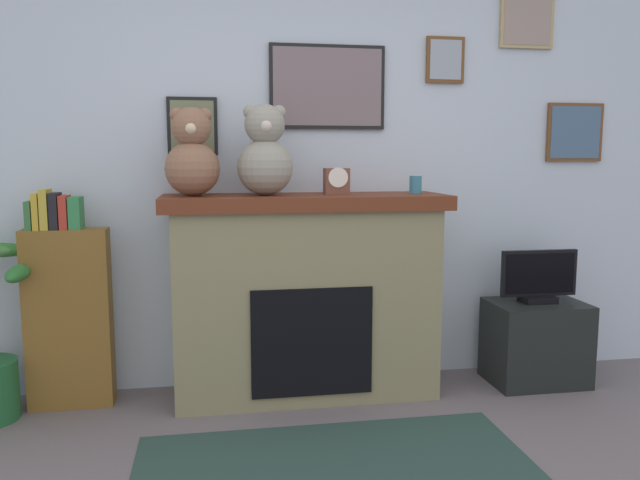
{
  "coord_description": "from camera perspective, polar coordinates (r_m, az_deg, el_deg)",
  "views": [
    {
      "loc": [
        -0.49,
        -1.79,
        1.38
      ],
      "look_at": [
        0.1,
        1.7,
        0.91
      ],
      "focal_mm": 35.03,
      "sensor_mm": 36.0,
      "label": 1
    }
  ],
  "objects": [
    {
      "name": "back_wall",
      "position": [
        3.82,
        -2.2,
        6.48
      ],
      "size": [
        5.2,
        0.15,
        2.6
      ],
      "color": "silver",
      "rests_on": "ground_plane"
    },
    {
      "name": "fireplace",
      "position": [
        3.61,
        -1.32,
        -5.03
      ],
      "size": [
        1.6,
        0.54,
        1.17
      ],
      "color": "#847C58",
      "rests_on": "ground_plane"
    },
    {
      "name": "bookshelf",
      "position": [
        3.71,
        -22.03,
        -5.97
      ],
      "size": [
        0.45,
        0.16,
        1.21
      ],
      "color": "brown",
      "rests_on": "ground_plane"
    },
    {
      "name": "tv_stand",
      "position": [
        4.09,
        19.09,
        -8.83
      ],
      "size": [
        0.57,
        0.4,
        0.5
      ],
      "primitive_type": "cube",
      "color": "black",
      "rests_on": "ground_plane"
    },
    {
      "name": "television",
      "position": [
        4.0,
        19.35,
        -3.32
      ],
      "size": [
        0.48,
        0.14,
        0.32
      ],
      "color": "black",
      "rests_on": "tv_stand"
    },
    {
      "name": "area_rug",
      "position": [
        2.96,
        1.48,
        -20.11
      ],
      "size": [
        1.8,
        0.94,
        0.01
      ],
      "primitive_type": "cube",
      "color": "#273E38",
      "rests_on": "ground_plane"
    },
    {
      "name": "candle_jar",
      "position": [
        3.66,
        8.72,
        5.01
      ],
      "size": [
        0.07,
        0.07,
        0.1
      ],
      "primitive_type": "cylinder",
      "color": "teal",
      "rests_on": "fireplace"
    },
    {
      "name": "mantel_clock",
      "position": [
        3.54,
        1.52,
        5.38
      ],
      "size": [
        0.14,
        0.1,
        0.15
      ],
      "color": "brown",
      "rests_on": "fireplace"
    },
    {
      "name": "teddy_bear_tan",
      "position": [
        3.47,
        -11.61,
        7.5
      ],
      "size": [
        0.3,
        0.3,
        0.48
      ],
      "color": "#895F48",
      "rests_on": "fireplace"
    },
    {
      "name": "teddy_bear_brown",
      "position": [
        3.48,
        -5.04,
        7.78
      ],
      "size": [
        0.31,
        0.31,
        0.5
      ],
      "color": "gray",
      "rests_on": "fireplace"
    }
  ]
}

